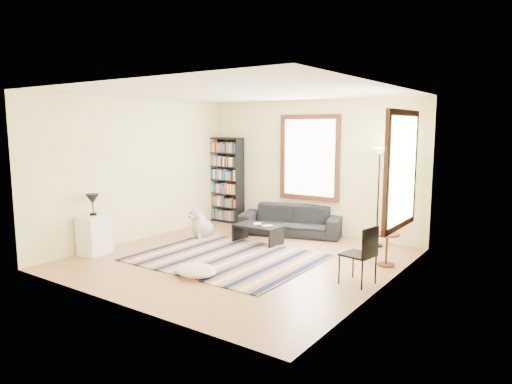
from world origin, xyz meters
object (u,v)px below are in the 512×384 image
Objects in this scene: sofa at (291,220)px; floor_lamp at (378,198)px; bookshelf at (225,180)px; folding_chair at (358,255)px; floor_cushion at (196,270)px; white_cabinet at (94,235)px; coffee_table at (258,234)px; side_table at (386,250)px; dog at (203,223)px.

floor_lamp is (1.82, 0.10, 0.62)m from sofa.
bookshelf is 2.33× the size of folding_chair.
floor_cushion is at bearing -143.12° from folding_chair.
white_cabinet is at bearing -177.08° from floor_cushion.
folding_chair is (2.50, -1.08, 0.25)m from coffee_table.
floor_lamp is at bearing 28.83° from coffee_table.
white_cabinet is (-4.50, -2.28, 0.08)m from side_table.
side_table is at bearing 4.29° from dog.
side_table is at bearing -0.03° from coffee_table.
sofa is 1.13× the size of floor_lamp.
floor_lamp is at bearing 23.53° from dog.
white_cabinet is (-2.12, -3.28, 0.04)m from sofa.
floor_cushion is 3.74m from floor_lamp.
white_cabinet is at bearing -92.34° from bookshelf.
floor_lamp is 2.16× the size of folding_chair.
folding_chair is 1.38× the size of dog.
white_cabinet reaches higher than side_table.
coffee_table is at bearing -116.50° from sofa.
bookshelf is at bearing 122.23° from floor_cushion.
white_cabinet reaches higher than sofa.
floor_lamp is 1.40m from side_table.
floor_lamp reaches higher than coffee_table.
white_cabinet reaches higher than dog.
coffee_table is at bearing -34.95° from bookshelf.
side_table reaches higher than coffee_table.
sofa is at bearing 148.45° from folding_chair.
bookshelf is at bearing 163.82° from side_table.
floor_cushion is (0.19, -3.16, -0.22)m from sofa.
coffee_table is 1.29× the size of white_cabinet.
side_table is 5.05m from white_cabinet.
coffee_table is 1.05× the size of folding_chair.
dog is (-1.52, 1.88, 0.22)m from floor_cushion.
bookshelf is at bearing 78.59° from white_cabinet.
white_cabinet is at bearing -153.10° from side_table.
coffee_table is (1.81, -1.26, -0.82)m from bookshelf.
white_cabinet is (-3.93, -3.38, -0.58)m from floor_lamp.
dog reaches higher than sofa.
sofa is 3.17m from floor_cushion.
coffee_table is 1.28× the size of floor_cushion.
dog is at bearing 177.78° from folding_chair.
floor_cushion is at bearing -80.68° from coffee_table.
sofa reaches higher than floor_cushion.
side_table is at bearing -62.64° from floor_lamp.
dog reaches higher than side_table.
bookshelf is 2.35m from coffee_table.
floor_cushion is 1.01× the size of white_cabinet.
bookshelf reaches higher than floor_lamp.
white_cabinet is at bearing -139.37° from floor_lamp.
coffee_table is 2.55m from side_table.
bookshelf reaches higher than coffee_table.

